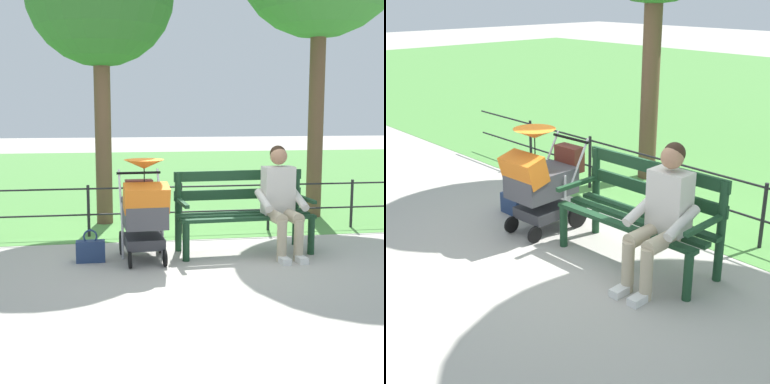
% 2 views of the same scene
% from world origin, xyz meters
% --- Properties ---
extents(ground_plane, '(60.00, 60.00, 0.00)m').
position_xyz_m(ground_plane, '(0.00, 0.00, 0.00)').
color(ground_plane, '#ADA89E').
extents(park_bench, '(1.62, 0.67, 0.96)m').
position_xyz_m(park_bench, '(-0.59, -0.12, 0.53)').
color(park_bench, '#193D23').
rests_on(park_bench, ground).
extents(person_on_bench, '(0.55, 0.74, 1.28)m').
position_xyz_m(person_on_bench, '(-0.99, 0.11, 0.68)').
color(person_on_bench, tan).
rests_on(person_on_bench, ground).
extents(stroller, '(0.54, 0.91, 1.15)m').
position_xyz_m(stroller, '(0.61, 0.14, 0.59)').
color(stroller, black).
rests_on(stroller, ground).
extents(handbag, '(0.32, 0.14, 0.37)m').
position_xyz_m(handbag, '(1.21, 0.09, 0.13)').
color(handbag, navy).
rests_on(handbag, ground).
extents(park_fence, '(7.50, 0.04, 0.70)m').
position_xyz_m(park_fence, '(-0.27, -1.20, 0.42)').
color(park_fence, black).
rests_on(park_fence, ground).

